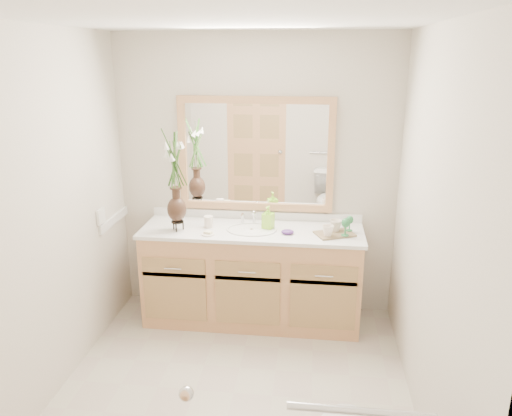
# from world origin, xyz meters

# --- Properties ---
(floor) EXTENTS (2.60, 2.60, 0.00)m
(floor) POSITION_xyz_m (0.00, 0.00, 0.00)
(floor) COLOR beige
(floor) RESTS_ON ground
(ceiling) EXTENTS (2.40, 2.60, 0.02)m
(ceiling) POSITION_xyz_m (0.00, 0.00, 2.40)
(ceiling) COLOR white
(ceiling) RESTS_ON wall_back
(wall_back) EXTENTS (2.40, 0.02, 2.40)m
(wall_back) POSITION_xyz_m (0.00, 1.30, 1.20)
(wall_back) COLOR beige
(wall_back) RESTS_ON floor
(wall_front) EXTENTS (2.40, 0.02, 2.40)m
(wall_front) POSITION_xyz_m (0.00, -1.30, 1.20)
(wall_front) COLOR beige
(wall_front) RESTS_ON floor
(wall_left) EXTENTS (0.02, 2.60, 2.40)m
(wall_left) POSITION_xyz_m (-1.20, 0.00, 1.20)
(wall_left) COLOR beige
(wall_left) RESTS_ON floor
(wall_right) EXTENTS (0.02, 2.60, 2.40)m
(wall_right) POSITION_xyz_m (1.20, 0.00, 1.20)
(wall_right) COLOR beige
(wall_right) RESTS_ON floor
(vanity) EXTENTS (1.80, 0.55, 0.80)m
(vanity) POSITION_xyz_m (0.00, 1.01, 0.40)
(vanity) COLOR tan
(vanity) RESTS_ON floor
(counter) EXTENTS (1.84, 0.57, 0.03)m
(counter) POSITION_xyz_m (0.00, 1.01, 0.82)
(counter) COLOR white
(counter) RESTS_ON vanity
(sink) EXTENTS (0.38, 0.34, 0.23)m
(sink) POSITION_xyz_m (0.00, 1.00, 0.78)
(sink) COLOR white
(sink) RESTS_ON counter
(mirror) EXTENTS (1.32, 0.04, 0.97)m
(mirror) POSITION_xyz_m (0.00, 1.28, 1.41)
(mirror) COLOR white
(mirror) RESTS_ON wall_back
(switch_plate) EXTENTS (0.02, 0.12, 0.12)m
(switch_plate) POSITION_xyz_m (-1.19, 0.76, 0.98)
(switch_plate) COLOR white
(switch_plate) RESTS_ON wall_left
(door) EXTENTS (0.80, 0.03, 2.00)m
(door) POSITION_xyz_m (-0.30, -1.29, 1.00)
(door) COLOR tan
(door) RESTS_ON floor
(grab_bar) EXTENTS (0.55, 0.03, 0.03)m
(grab_bar) POSITION_xyz_m (0.70, -1.27, 0.95)
(grab_bar) COLOR silver
(grab_bar) RESTS_ON wall_front
(flower_vase) EXTENTS (0.18, 0.18, 0.76)m
(flower_vase) POSITION_xyz_m (-0.60, 0.92, 1.34)
(flower_vase) COLOR black
(flower_vase) RESTS_ON counter
(tumbler) EXTENTS (0.08, 0.08, 0.10)m
(tumbler) POSITION_xyz_m (-0.37, 1.02, 0.88)
(tumbler) COLOR white
(tumbler) RESTS_ON counter
(soap_dish) EXTENTS (0.10, 0.10, 0.03)m
(soap_dish) POSITION_xyz_m (-0.33, 0.84, 0.84)
(soap_dish) COLOR white
(soap_dish) RESTS_ON counter
(soap_bottle) EXTENTS (0.10, 0.10, 0.17)m
(soap_bottle) POSITION_xyz_m (0.13, 1.06, 0.91)
(soap_bottle) COLOR #9AEB37
(soap_bottle) RESTS_ON counter
(purple_dish) EXTENTS (0.13, 0.12, 0.04)m
(purple_dish) POSITION_xyz_m (0.30, 0.93, 0.85)
(purple_dish) COLOR #4B256F
(purple_dish) RESTS_ON counter
(tray) EXTENTS (0.35, 0.30, 0.01)m
(tray) POSITION_xyz_m (0.68, 0.96, 0.84)
(tray) COLOR olive
(tray) RESTS_ON counter
(mug_left) EXTENTS (0.11, 0.10, 0.09)m
(mug_left) POSITION_xyz_m (0.62, 0.89, 0.89)
(mug_left) COLOR white
(mug_left) RESTS_ON tray
(mug_right) EXTENTS (0.13, 0.13, 0.10)m
(mug_right) POSITION_xyz_m (0.68, 1.01, 0.89)
(mug_right) COLOR white
(mug_right) RESTS_ON tray
(goblet_front) EXTENTS (0.06, 0.06, 0.14)m
(goblet_front) POSITION_xyz_m (0.76, 0.91, 0.94)
(goblet_front) COLOR #26743D
(goblet_front) RESTS_ON tray
(goblet_back) EXTENTS (0.06, 0.06, 0.13)m
(goblet_back) POSITION_xyz_m (0.80, 1.03, 0.93)
(goblet_back) COLOR #26743D
(goblet_back) RESTS_ON tray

